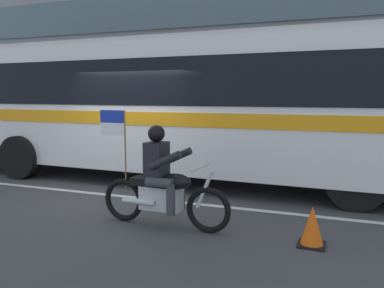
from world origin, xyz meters
The scene contains 7 objects.
ground_plane centered at (0.00, 0.00, 0.00)m, with size 60.00×60.00×0.00m, color #3D3D3F.
sidewalk_curb centered at (0.00, 5.10, 0.07)m, with size 28.00×3.80×0.15m, color gray.
lane_center_stripe centered at (0.00, -0.60, 0.00)m, with size 26.60×0.14×0.01m, color silver.
transit_bus centered at (0.93, 1.19, 1.88)m, with size 12.93×2.95×3.22m.
motorcycle_with_rider centered at (1.68, -1.96, 0.67)m, with size 2.20×0.64×1.78m.
fire_hydrant centered at (-0.30, 3.67, 0.52)m, with size 0.22×0.30×0.75m.
traffic_cone centered at (3.89, -1.97, 0.26)m, with size 0.36×0.36×0.55m.
Camera 1 is at (4.22, -7.34, 2.01)m, focal length 37.22 mm.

